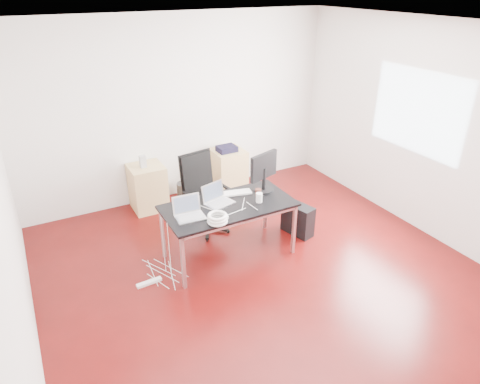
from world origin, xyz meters
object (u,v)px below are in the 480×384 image
filing_cabinet_right (228,170)px  filing_cabinet_left (148,187)px  desk (228,209)px  office_chair (203,189)px  pc_tower (298,219)px

filing_cabinet_right → filing_cabinet_left: bearing=180.0°
desk → filing_cabinet_right: (0.86, 1.71, -0.33)m
office_chair → filing_cabinet_left: (-0.51, 0.94, -0.26)m
desk → pc_tower: size_ratio=3.56×
office_chair → filing_cabinet_right: bearing=38.0°
filing_cabinet_right → desk: bearing=-116.7°
filing_cabinet_left → pc_tower: filing_cabinet_left is taller
filing_cabinet_right → pc_tower: bearing=-82.7°
desk → office_chair: office_chair is taller
desk → filing_cabinet_left: size_ratio=2.29×
office_chair → filing_cabinet_right: (0.86, 0.94, -0.26)m
pc_tower → filing_cabinet_right: bearing=82.9°
office_chair → filing_cabinet_right: size_ratio=1.54×
office_chair → pc_tower: size_ratio=2.40×
filing_cabinet_right → office_chair: bearing=-132.6°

